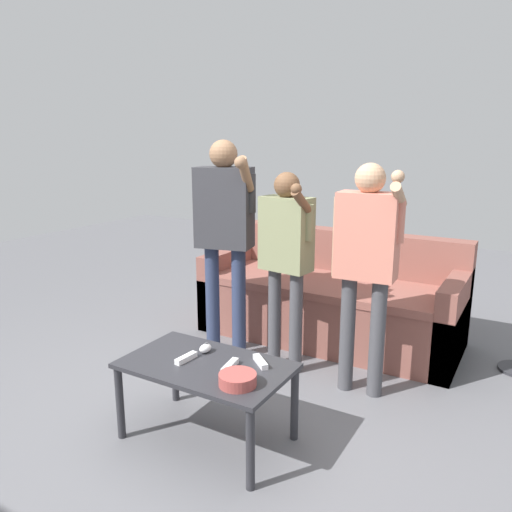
{
  "coord_description": "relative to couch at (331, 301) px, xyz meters",
  "views": [
    {
      "loc": [
        1.53,
        -2.1,
        1.64
      ],
      "look_at": [
        0.07,
        0.41,
        0.95
      ],
      "focal_mm": 34.83,
      "sensor_mm": 36.0,
      "label": 1
    }
  ],
  "objects": [
    {
      "name": "game_remote_wand_far",
      "position": [
        -0.14,
        -1.76,
        0.16
      ],
      "size": [
        0.05,
        0.15,
        0.03
      ],
      "color": "white",
      "rests_on": "coffee_table"
    },
    {
      "name": "game_remote_wand_spare",
      "position": [
        0.23,
        -1.6,
        0.16
      ],
      "size": [
        0.14,
        0.13,
        0.03
      ],
      "color": "white",
      "rests_on": "coffee_table"
    },
    {
      "name": "player_center",
      "position": [
        -0.06,
        -0.74,
        0.58
      ],
      "size": [
        0.42,
        0.33,
        1.42
      ],
      "color": "#47474C",
      "rests_on": "ground"
    },
    {
      "name": "game_remote_nunchuk",
      "position": [
        -0.12,
        -1.62,
        0.16
      ],
      "size": [
        0.06,
        0.09,
        0.05
      ],
      "color": "white",
      "rests_on": "coffee_table"
    },
    {
      "name": "ground_plane",
      "position": [
        -0.08,
        -1.63,
        -0.31
      ],
      "size": [
        12.0,
        12.0,
        0.0
      ],
      "primitive_type": "plane",
      "color": "slate"
    },
    {
      "name": "couch",
      "position": [
        0.0,
        0.0,
        0.0
      ],
      "size": [
        2.09,
        0.87,
        0.86
      ],
      "color": "brown",
      "rests_on": "ground"
    },
    {
      "name": "player_right",
      "position": [
        0.53,
        -0.8,
        0.63
      ],
      "size": [
        0.45,
        0.29,
        1.5
      ],
      "color": "#47474C",
      "rests_on": "ground"
    },
    {
      "name": "game_remote_wand_near",
      "position": [
        0.12,
        -1.72,
        0.16
      ],
      "size": [
        0.06,
        0.16,
        0.03
      ],
      "color": "white",
      "rests_on": "coffee_table"
    },
    {
      "name": "player_left",
      "position": [
        -0.56,
        -0.75,
        0.71
      ],
      "size": [
        0.52,
        0.36,
        1.63
      ],
      "color": "#2D3856",
      "rests_on": "ground"
    },
    {
      "name": "snack_bowl",
      "position": [
        0.25,
        -1.85,
        0.17
      ],
      "size": [
        0.19,
        0.19,
        0.06
      ],
      "primitive_type": "cylinder",
      "color": "#B24C47",
      "rests_on": "coffee_table"
    },
    {
      "name": "coffee_table",
      "position": [
        -0.03,
        -1.74,
        0.08
      ],
      "size": [
        0.91,
        0.54,
        0.45
      ],
      "color": "#2D2D33",
      "rests_on": "ground"
    }
  ]
}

